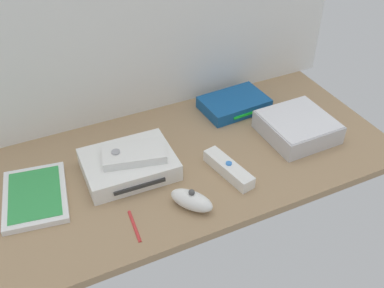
{
  "coord_description": "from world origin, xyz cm",
  "views": [
    {
      "loc": [
        -37.63,
        -78.75,
        72.44
      ],
      "look_at": [
        0.0,
        0.0,
        4.0
      ],
      "focal_mm": 42.88,
      "sensor_mm": 36.0,
      "label": 1
    }
  ],
  "objects_px": {
    "mini_computer": "(297,127)",
    "remote_nunchuk": "(192,200)",
    "network_router": "(234,104)",
    "remote_wand": "(228,169)",
    "remote_classic_pad": "(134,154)",
    "stylus_pen": "(134,225)",
    "game_console": "(129,164)",
    "game_case": "(35,196)"
  },
  "relations": [
    {
      "from": "remote_classic_pad",
      "to": "game_case",
      "type": "bearing_deg",
      "value": -168.9
    },
    {
      "from": "game_case",
      "to": "remote_wand",
      "type": "distance_m",
      "value": 0.44
    },
    {
      "from": "stylus_pen",
      "to": "network_router",
      "type": "bearing_deg",
      "value": 36.06
    },
    {
      "from": "remote_nunchuk",
      "to": "remote_classic_pad",
      "type": "bearing_deg",
      "value": 77.43
    },
    {
      "from": "remote_wand",
      "to": "remote_nunchuk",
      "type": "height_order",
      "value": "remote_nunchuk"
    },
    {
      "from": "mini_computer",
      "to": "remote_classic_pad",
      "type": "xyz_separation_m",
      "value": [
        -0.43,
        0.05,
        0.03
      ]
    },
    {
      "from": "game_case",
      "to": "remote_wand",
      "type": "height_order",
      "value": "remote_wand"
    },
    {
      "from": "game_console",
      "to": "remote_nunchuk",
      "type": "xyz_separation_m",
      "value": [
        0.08,
        -0.17,
        -0.0
      ]
    },
    {
      "from": "remote_nunchuk",
      "to": "stylus_pen",
      "type": "relative_size",
      "value": 1.19
    },
    {
      "from": "remote_nunchuk",
      "to": "remote_classic_pad",
      "type": "xyz_separation_m",
      "value": [
        -0.07,
        0.16,
        0.03
      ]
    },
    {
      "from": "remote_wand",
      "to": "game_console",
      "type": "bearing_deg",
      "value": 142.03
    },
    {
      "from": "network_router",
      "to": "remote_classic_pad",
      "type": "bearing_deg",
      "value": -162.17
    },
    {
      "from": "mini_computer",
      "to": "game_case",
      "type": "bearing_deg",
      "value": 175.24
    },
    {
      "from": "network_router",
      "to": "remote_classic_pad",
      "type": "distance_m",
      "value": 0.37
    },
    {
      "from": "stylus_pen",
      "to": "remote_classic_pad",
      "type": "bearing_deg",
      "value": 69.46
    },
    {
      "from": "mini_computer",
      "to": "network_router",
      "type": "bearing_deg",
      "value": 115.99
    },
    {
      "from": "game_case",
      "to": "network_router",
      "type": "relative_size",
      "value": 1.12
    },
    {
      "from": "remote_wand",
      "to": "network_router",
      "type": "bearing_deg",
      "value": 47.07
    },
    {
      "from": "remote_wand",
      "to": "remote_nunchuk",
      "type": "relative_size",
      "value": 1.42
    },
    {
      "from": "remote_nunchuk",
      "to": "stylus_pen",
      "type": "bearing_deg",
      "value": 143.85
    },
    {
      "from": "game_console",
      "to": "remote_nunchuk",
      "type": "distance_m",
      "value": 0.19
    },
    {
      "from": "mini_computer",
      "to": "stylus_pen",
      "type": "xyz_separation_m",
      "value": [
        -0.49,
        -0.12,
        -0.02
      ]
    },
    {
      "from": "remote_wand",
      "to": "remote_nunchuk",
      "type": "distance_m",
      "value": 0.14
    },
    {
      "from": "mini_computer",
      "to": "stylus_pen",
      "type": "distance_m",
      "value": 0.51
    },
    {
      "from": "game_case",
      "to": "remote_nunchuk",
      "type": "xyz_separation_m",
      "value": [
        0.3,
        -0.17,
        0.01
      ]
    },
    {
      "from": "game_console",
      "to": "stylus_pen",
      "type": "height_order",
      "value": "game_console"
    },
    {
      "from": "remote_wand",
      "to": "remote_nunchuk",
      "type": "xyz_separation_m",
      "value": [
        -0.12,
        -0.06,
        0.01
      ]
    },
    {
      "from": "remote_wand",
      "to": "remote_classic_pad",
      "type": "height_order",
      "value": "remote_classic_pad"
    },
    {
      "from": "network_router",
      "to": "remote_nunchuk",
      "type": "relative_size",
      "value": 1.74
    },
    {
      "from": "remote_classic_pad",
      "to": "stylus_pen",
      "type": "relative_size",
      "value": 1.76
    },
    {
      "from": "remote_classic_pad",
      "to": "mini_computer",
      "type": "bearing_deg",
      "value": 7.28
    },
    {
      "from": "remote_wand",
      "to": "remote_classic_pad",
      "type": "relative_size",
      "value": 0.96
    },
    {
      "from": "game_console",
      "to": "game_case",
      "type": "distance_m",
      "value": 0.22
    },
    {
      "from": "remote_wand",
      "to": "mini_computer",
      "type": "bearing_deg",
      "value": 3.04
    },
    {
      "from": "game_case",
      "to": "remote_classic_pad",
      "type": "height_order",
      "value": "remote_classic_pad"
    },
    {
      "from": "mini_computer",
      "to": "remote_nunchuk",
      "type": "distance_m",
      "value": 0.38
    },
    {
      "from": "mini_computer",
      "to": "game_console",
      "type": "bearing_deg",
      "value": 173.49
    },
    {
      "from": "game_case",
      "to": "remote_wand",
      "type": "bearing_deg",
      "value": -5.54
    },
    {
      "from": "mini_computer",
      "to": "stylus_pen",
      "type": "height_order",
      "value": "mini_computer"
    },
    {
      "from": "remote_nunchuk",
      "to": "stylus_pen",
      "type": "xyz_separation_m",
      "value": [
        -0.13,
        0.0,
        -0.02
      ]
    },
    {
      "from": "game_console",
      "to": "network_router",
      "type": "bearing_deg",
      "value": 21.57
    },
    {
      "from": "remote_nunchuk",
      "to": "mini_computer",
      "type": "bearing_deg",
      "value": -17.75
    }
  ]
}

